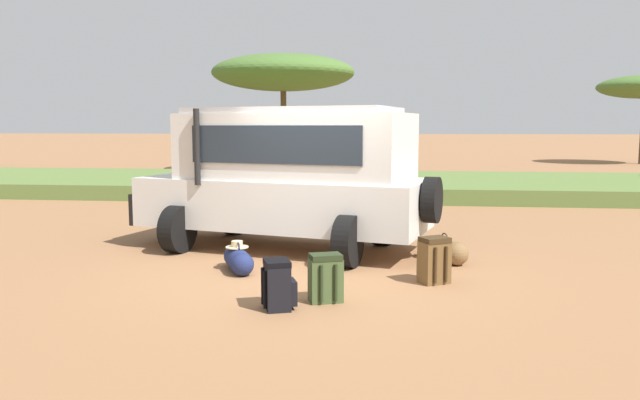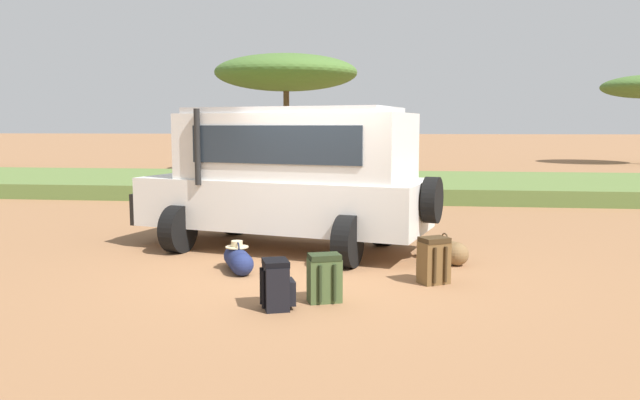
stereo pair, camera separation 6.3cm
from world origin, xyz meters
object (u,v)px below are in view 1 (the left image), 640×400
acacia_tree_left_mid (283,73)px  safari_vehicle (289,175)px  backpack_beside_front_wheel (325,278)px  duffel_bag_low_black_case (238,260)px  backpack_near_rear_wheel (278,285)px  backpack_cluster_center (434,261)px  duffel_bag_soft_canvas (444,250)px

acacia_tree_left_mid → safari_vehicle: bearing=-79.6°
backpack_beside_front_wheel → duffel_bag_low_black_case: size_ratio=0.65×
safari_vehicle → acacia_tree_left_mid: (-3.44, 18.80, 3.31)m
backpack_beside_front_wheel → backpack_near_rear_wheel: size_ratio=1.02×
backpack_cluster_center → acacia_tree_left_mid: 22.11m
backpack_cluster_center → duffel_bag_low_black_case: 2.85m
safari_vehicle → backpack_beside_front_wheel: 3.48m
safari_vehicle → backpack_cluster_center: safari_vehicle is taller
duffel_bag_low_black_case → acacia_tree_left_mid: (-2.98, 20.53, 4.43)m
backpack_beside_front_wheel → acacia_tree_left_mid: size_ratio=0.09×
backpack_near_rear_wheel → acacia_tree_left_mid: 23.09m
duffel_bag_low_black_case → acacia_tree_left_mid: bearing=98.3°
backpack_cluster_center → acacia_tree_left_mid: acacia_tree_left_mid is taller
safari_vehicle → duffel_bag_soft_canvas: (2.60, -0.72, -1.11)m
safari_vehicle → acacia_tree_left_mid: acacia_tree_left_mid is taller
duffel_bag_low_black_case → duffel_bag_soft_canvas: bearing=18.4°
backpack_near_rear_wheel → duffel_bag_low_black_case: size_ratio=0.64×
safari_vehicle → duffel_bag_soft_canvas: 2.92m
duffel_bag_low_black_case → acacia_tree_left_mid: 21.22m
safari_vehicle → backpack_near_rear_wheel: 3.72m
safari_vehicle → duffel_bag_soft_canvas: size_ratio=6.25×
backpack_near_rear_wheel → duffel_bag_soft_canvas: bearing=53.0°
backpack_beside_front_wheel → acacia_tree_left_mid: (-4.43, 21.98, 4.32)m
acacia_tree_left_mid → backpack_cluster_center: bearing=-74.5°
backpack_beside_front_wheel → backpack_near_rear_wheel: bearing=-144.8°
backpack_beside_front_wheel → backpack_cluster_center: backpack_cluster_center is taller
duffel_bag_low_black_case → safari_vehicle: bearing=75.0°
backpack_cluster_center → duffel_bag_soft_canvas: backpack_cluster_center is taller
backpack_beside_front_wheel → duffel_bag_low_black_case: bearing=135.1°
safari_vehicle → acacia_tree_left_mid: 19.40m
backpack_beside_front_wheel → backpack_near_rear_wheel: backpack_beside_front_wheel is taller
duffel_bag_low_black_case → duffel_bag_soft_canvas: size_ratio=1.04×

